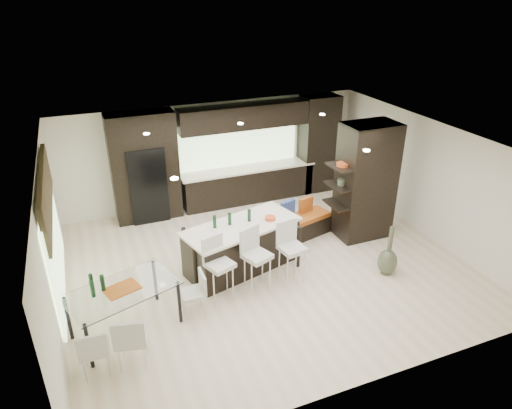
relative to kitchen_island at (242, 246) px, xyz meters
name	(u,v)px	position (x,y,z in m)	size (l,w,h in m)	color
ground	(267,264)	(0.51, -0.12, -0.50)	(8.00, 8.00, 0.00)	beige
back_wall	(215,153)	(0.51, 3.38, 0.85)	(8.00, 0.02, 2.70)	white
left_wall	(51,246)	(-3.49, -0.12, 0.85)	(0.02, 7.00, 2.70)	white
right_wall	(427,179)	(4.51, -0.12, 0.85)	(0.02, 7.00, 2.70)	white
ceiling	(268,143)	(0.51, -0.12, 2.20)	(8.00, 7.00, 0.02)	white
window_left	(54,240)	(-3.45, 0.08, 0.85)	(0.04, 3.20, 1.90)	#B2D199
window_back	(237,144)	(1.11, 3.34, 1.05)	(3.40, 0.04, 1.20)	#B2D199
stone_accent	(45,193)	(-3.42, 0.08, 1.75)	(0.08, 3.00, 0.80)	brown
ceiling_spots	(263,140)	(0.51, 0.13, 2.18)	(4.00, 3.00, 0.02)	white
back_cabinetry	(237,155)	(1.01, 3.05, 0.85)	(6.80, 0.68, 2.70)	black
refrigerator	(147,183)	(-1.39, 3.00, 0.45)	(0.90, 0.68, 1.90)	black
partition_column	(366,181)	(3.11, 0.28, 0.85)	(1.20, 0.80, 2.70)	black
kitchen_island	(242,246)	(0.00, 0.00, 0.00)	(2.40, 1.03, 1.00)	black
stool_left	(220,275)	(-0.74, -0.84, 0.01)	(0.45, 0.45, 1.02)	beige
stool_mid	(257,267)	(0.00, -0.85, 0.02)	(0.46, 0.46, 1.05)	beige
stool_right	(292,259)	(0.74, -0.85, 0.02)	(0.46, 0.46, 1.04)	beige
bench	(303,226)	(1.78, 0.71, -0.24)	(1.36, 0.52, 0.52)	black
floor_vase	(389,251)	(2.68, -1.32, 0.04)	(0.40, 0.40, 1.08)	#444B36
dining_table	(125,310)	(-2.50, -1.09, -0.07)	(1.77, 1.00, 0.85)	white
chair_near	(132,341)	(-2.50, -1.91, -0.06)	(0.48, 0.48, 0.89)	beige
chair_far	(95,352)	(-3.06, -1.89, -0.10)	(0.43, 0.43, 0.80)	beige
chair_end	(193,296)	(-1.33, -1.09, -0.12)	(0.41, 0.41, 0.76)	beige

